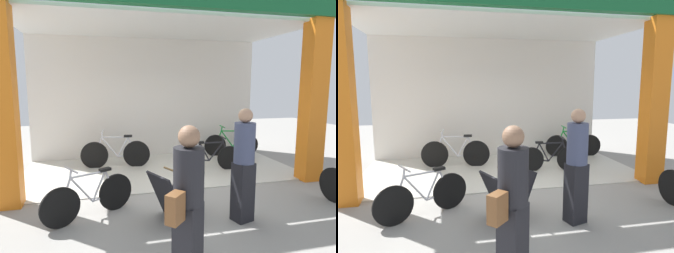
# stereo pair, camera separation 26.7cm
# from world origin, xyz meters

# --- Properties ---
(ground_plane) EXTENTS (20.55, 20.55, 0.00)m
(ground_plane) POSITION_xyz_m (0.00, 0.00, 0.00)
(ground_plane) COLOR gray
(ground_plane) RESTS_ON ground
(shop_facade) EXTENTS (6.48, 3.29, 4.15)m
(shop_facade) POSITION_xyz_m (0.00, 1.57, 2.23)
(shop_facade) COLOR beige
(shop_facade) RESTS_ON ground
(bicycle_inside_0) EXTENTS (1.67, 0.46, 0.92)m
(bicycle_inside_0) POSITION_xyz_m (-1.02, 1.90, 0.37)
(bicycle_inside_0) COLOR black
(bicycle_inside_0) RESTS_ON ground
(bicycle_inside_1) EXTENTS (1.47, 0.41, 0.81)m
(bicycle_inside_1) POSITION_xyz_m (1.13, 1.11, 0.33)
(bicycle_inside_1) COLOR black
(bicycle_inside_1) RESTS_ON ground
(bicycle_inside_2) EXTENTS (1.57, 0.43, 0.87)m
(bicycle_inside_2) POSITION_xyz_m (2.27, 2.33, 0.35)
(bicycle_inside_2) COLOR black
(bicycle_inside_2) RESTS_ON ground
(bicycle_parked_0) EXTENTS (1.35, 0.76, 0.83)m
(bicycle_parked_0) POSITION_xyz_m (-1.60, -0.76, 0.33)
(bicycle_parked_0) COLOR black
(bicycle_parked_0) RESTS_ON ground
(sandwich_board_sign) EXTENTS (0.85, 0.79, 0.76)m
(sandwich_board_sign) POSITION_xyz_m (-0.35, -1.08, 0.37)
(sandwich_board_sign) COLOR black
(sandwich_board_sign) RESTS_ON ground
(pedestrian_0) EXTENTS (0.54, 0.54, 1.63)m
(pedestrian_0) POSITION_xyz_m (-0.58, -2.42, 0.84)
(pedestrian_0) COLOR black
(pedestrian_0) RESTS_ON ground
(pedestrian_3) EXTENTS (0.38, 0.38, 1.69)m
(pedestrian_3) POSITION_xyz_m (0.61, -1.40, 0.86)
(pedestrian_3) COLOR black
(pedestrian_3) RESTS_ON ground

